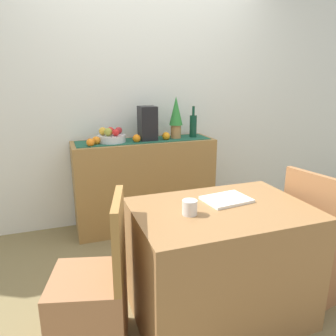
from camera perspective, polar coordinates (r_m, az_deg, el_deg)
name	(u,v)px	position (r m, az deg, el deg)	size (l,w,h in m)	color
ground_plane	(187,272)	(2.72, 3.31, -17.78)	(6.40, 6.40, 0.02)	olive
room_wall_rear	(144,91)	(3.38, -4.23, 13.35)	(6.40, 0.06, 2.70)	silver
sideboard_console	(145,184)	(3.28, -4.11, -2.83)	(1.38, 0.42, 0.89)	olive
table_runner	(144,140)	(3.17, -4.27, 4.91)	(1.30, 0.32, 0.01)	#1D513C
fruit_bowl	(112,139)	(3.09, -9.89, 5.15)	(0.26, 0.26, 0.07)	silver
apple_front	(111,131)	(3.12, -10.10, 6.49)	(0.07, 0.07, 0.07)	red
apple_center	(119,130)	(3.14, -8.69, 6.57)	(0.07, 0.07, 0.07)	#AE262A
apple_left	(103,131)	(3.10, -11.44, 6.40)	(0.07, 0.07, 0.07)	gold
apple_rear	(108,132)	(3.03, -10.52, 6.27)	(0.08, 0.08, 0.08)	#959B37
apple_upper	(116,133)	(3.02, -9.22, 6.18)	(0.06, 0.06, 0.06)	red
wine_bottle	(193,126)	(3.32, 4.45, 7.45)	(0.07, 0.07, 0.32)	#0F3B27
coffee_maker	(148,123)	(3.15, -3.63, 7.84)	(0.16, 0.18, 0.33)	black
potted_plant	(176,116)	(3.23, 1.41, 9.23)	(0.13, 0.13, 0.42)	#AA7947
orange_loose_mid	(96,141)	(3.03, -12.56, 4.75)	(0.08, 0.08, 0.08)	orange
orange_loose_near_bowl	(166,136)	(3.18, -0.35, 5.66)	(0.08, 0.08, 0.08)	orange
orange_loose_end	(137,138)	(3.07, -5.56, 5.22)	(0.08, 0.08, 0.08)	orange
orange_loose_far	(90,143)	(2.95, -13.52, 4.39)	(0.07, 0.07, 0.07)	orange
dining_table	(220,262)	(2.13, 9.08, -16.11)	(1.05, 0.72, 0.74)	#976A3E
open_book	(226,199)	(2.07, 10.27, -5.47)	(0.28, 0.21, 0.02)	white
coffee_cup	(190,207)	(1.83, 3.85, -6.95)	(0.09, 0.09, 0.09)	silver
chair_near_window	(92,305)	(2.00, -13.21, -22.52)	(0.49, 0.49, 0.90)	#A16D47
chair_by_corner	(318,255)	(2.61, 24.94, -13.76)	(0.47, 0.47, 0.90)	#A2663E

